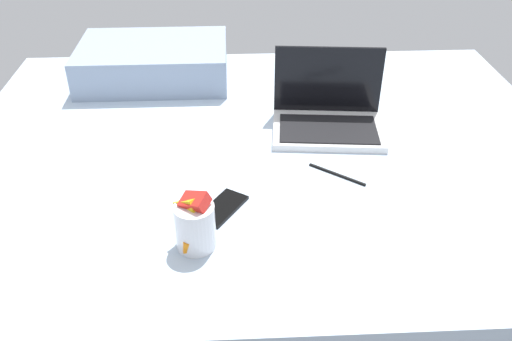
# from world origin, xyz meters

# --- Properties ---
(bed_mattress) EXTENTS (1.80, 1.40, 0.18)m
(bed_mattress) POSITION_xyz_m (0.00, 0.00, 0.09)
(bed_mattress) COLOR silver
(bed_mattress) RESTS_ON ground
(laptop) EXTENTS (0.35, 0.26, 0.23)m
(laptop) POSITION_xyz_m (0.19, 0.09, 0.22)
(laptop) COLOR silver
(laptop) RESTS_ON bed_mattress
(snack_cup) EXTENTS (0.09, 0.10, 0.15)m
(snack_cup) POSITION_xyz_m (-0.19, -0.43, 0.24)
(snack_cup) COLOR silver
(snack_cup) RESTS_ON bed_mattress
(cell_phone) EXTENTS (0.13, 0.15, 0.01)m
(cell_phone) POSITION_xyz_m (-0.13, -0.30, 0.18)
(cell_phone) COLOR black
(cell_phone) RESTS_ON bed_mattress
(pillow) EXTENTS (0.52, 0.36, 0.13)m
(pillow) POSITION_xyz_m (-0.37, 0.48, 0.24)
(pillow) COLOR #8C9EB7
(pillow) RESTS_ON bed_mattress
(charger_cable) EXTENTS (0.14, 0.11, 0.01)m
(charger_cable) POSITION_xyz_m (0.18, -0.17, 0.18)
(charger_cable) COLOR black
(charger_cable) RESTS_ON bed_mattress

